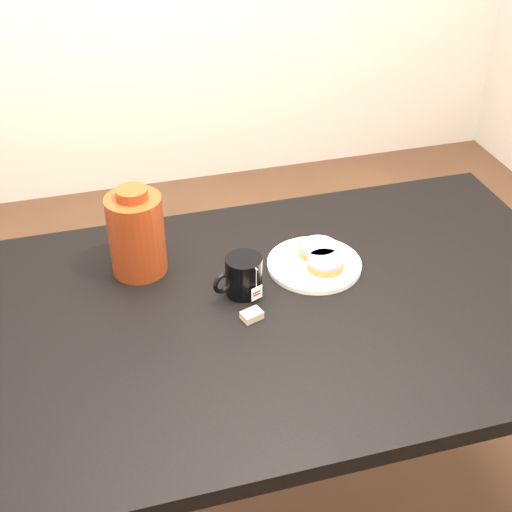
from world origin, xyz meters
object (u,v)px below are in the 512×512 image
object	(u,v)px
teabag_pouch	(252,315)
plate	(314,264)
bagel_package	(136,234)
mug	(243,276)
bagel_back	(319,249)
table	(296,330)
bagel_front	(325,263)

from	to	relation	value
teabag_pouch	plate	bearing A→B (deg)	36.55
plate	bagel_package	distance (m)	0.43
teabag_pouch	bagel_package	world-z (taller)	bagel_package
plate	teabag_pouch	distance (m)	0.25
mug	bagel_package	bearing A→B (deg)	121.98
teabag_pouch	bagel_back	bearing A→B (deg)	39.03
table	bagel_front	distance (m)	0.18
table	mug	size ratio (longest dim) A/B	10.26
mug	teabag_pouch	size ratio (longest dim) A/B	3.03
plate	bagel_back	world-z (taller)	bagel_back
bagel_front	plate	bearing A→B (deg)	123.35
table	bagel_package	xyz separation A→B (m)	(-0.33, 0.23, 0.19)
bagel_front	bagel_package	world-z (taller)	bagel_package
bagel_front	teabag_pouch	xyz separation A→B (m)	(-0.22, -0.12, -0.02)
table	plate	distance (m)	0.17
bagel_front	teabag_pouch	world-z (taller)	bagel_front
bagel_back	table	bearing A→B (deg)	-124.88
plate	bagel_back	distance (m)	0.04
plate	bagel_package	bearing A→B (deg)	165.64
table	bagel_back	xyz separation A→B (m)	(0.11, 0.15, 0.11)
table	plate	bearing A→B (deg)	55.20
table	teabag_pouch	distance (m)	0.15
table	bagel_front	world-z (taller)	bagel_front
table	bagel_back	world-z (taller)	bagel_back
bagel_back	mug	size ratio (longest dim) A/B	0.90
table	bagel_package	size ratio (longest dim) A/B	6.26
bagel_front	teabag_pouch	bearing A→B (deg)	-151.02
plate	bagel_package	size ratio (longest dim) A/B	1.03
bagel_back	teabag_pouch	xyz separation A→B (m)	(-0.22, -0.18, -0.02)
mug	bagel_package	size ratio (longest dim) A/B	0.61
bagel_back	bagel_front	xyz separation A→B (m)	(-0.00, -0.06, 0.00)
table	teabag_pouch	bearing A→B (deg)	-166.64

